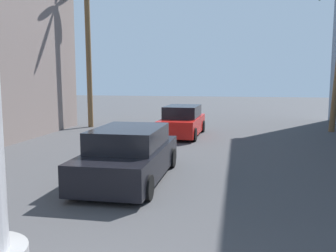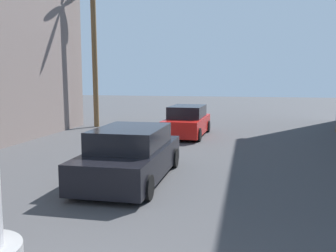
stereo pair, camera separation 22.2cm
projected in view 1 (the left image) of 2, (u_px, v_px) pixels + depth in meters
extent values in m
plane|color=#424244|center=(189.00, 163.00, 13.29)|extent=(93.19, 93.19, 0.00)
cylinder|color=black|center=(117.00, 156.00, 12.89)|extent=(0.22, 0.64, 0.64)
cylinder|color=black|center=(172.00, 158.00, 12.55)|extent=(0.22, 0.64, 0.64)
cylinder|color=black|center=(74.00, 184.00, 9.51)|extent=(0.22, 0.64, 0.64)
cylinder|color=black|center=(147.00, 188.00, 9.17)|extent=(0.22, 0.64, 0.64)
cube|color=black|center=(129.00, 161.00, 11.00)|extent=(2.02, 4.96, 0.80)
cube|color=black|center=(129.00, 138.00, 10.91)|extent=(1.86, 2.73, 0.60)
cylinder|color=black|center=(173.00, 125.00, 21.05)|extent=(0.24, 0.65, 0.64)
cylinder|color=black|center=(202.00, 126.00, 20.68)|extent=(0.24, 0.65, 0.64)
cylinder|color=black|center=(159.00, 134.00, 18.00)|extent=(0.24, 0.65, 0.64)
cylinder|color=black|center=(194.00, 135.00, 17.64)|extent=(0.24, 0.65, 0.64)
cube|color=red|center=(182.00, 125.00, 19.31)|extent=(1.93, 4.55, 0.80)
cube|color=black|center=(182.00, 112.00, 19.22)|extent=(1.72, 2.52, 0.60)
cylinder|color=brown|center=(89.00, 53.00, 22.24)|extent=(0.35, 0.45, 8.89)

